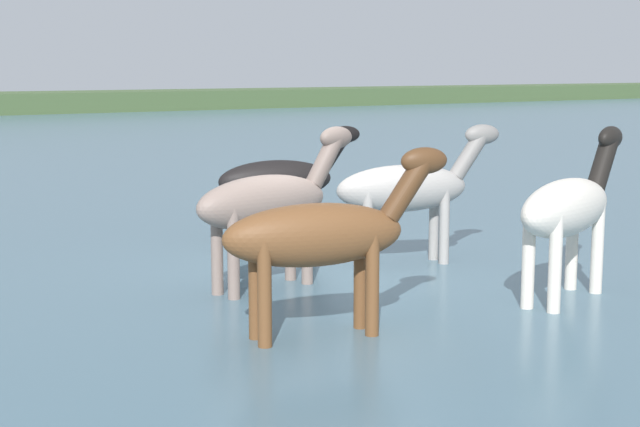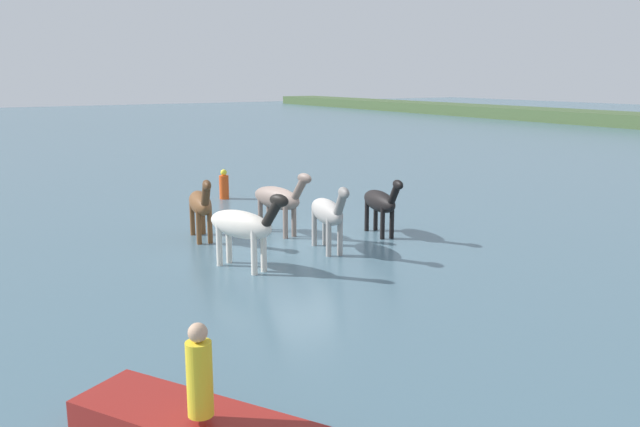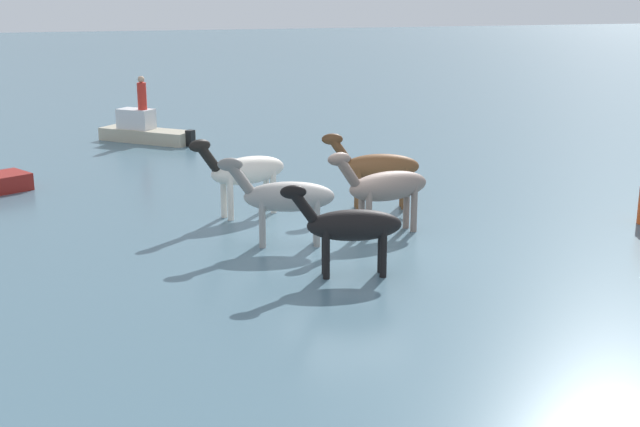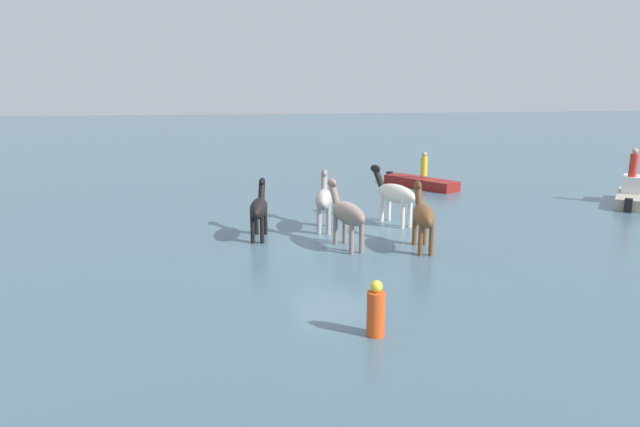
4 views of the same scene
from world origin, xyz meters
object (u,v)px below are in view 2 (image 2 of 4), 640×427
at_px(horse_lead, 201,204).
at_px(horse_gray_outer, 381,202).
at_px(horse_dark_mare, 243,225).
at_px(buoy_channel_marker, 224,186).
at_px(horse_rear_stallion, 279,199).
at_px(person_boatman_standing, 199,373).
at_px(horse_mid_herd, 328,212).

bearing_deg(horse_lead, horse_gray_outer, 76.36).
relative_size(horse_dark_mare, buoy_channel_marker, 2.24).
height_order(horse_rear_stallion, person_boatman_standing, horse_rear_stallion).
xyz_separation_m(horse_gray_outer, horse_mid_herd, (0.70, -2.28, 0.06)).
height_order(horse_gray_outer, person_boatman_standing, horse_gray_outer).
xyz_separation_m(horse_dark_mare, horse_lead, (-3.31, 0.23, -0.05)).
height_order(horse_dark_mare, horse_lead, horse_dark_mare).
distance_m(horse_rear_stallion, person_boatman_standing, 11.56).
relative_size(person_boatman_standing, buoy_channel_marker, 1.04).
bearing_deg(buoy_channel_marker, horse_rear_stallion, -8.79).
distance_m(horse_lead, person_boatman_standing, 11.10).
relative_size(horse_gray_outer, buoy_channel_marker, 2.06).
distance_m(horse_dark_mare, horse_lead, 3.32).
distance_m(horse_dark_mare, horse_mid_herd, 2.66).
bearing_deg(person_boatman_standing, horse_lead, 158.22).
relative_size(horse_gray_outer, horse_rear_stallion, 0.92).
bearing_deg(horse_rear_stallion, buoy_channel_marker, 160.62).
relative_size(horse_dark_mare, person_boatman_standing, 2.14).
bearing_deg(person_boatman_standing, buoy_channel_marker, 155.41).
bearing_deg(horse_rear_stallion, person_boatman_standing, -43.64).
xyz_separation_m(horse_lead, buoy_channel_marker, (-5.56, 3.14, -0.54)).
xyz_separation_m(horse_gray_outer, person_boatman_standing, (8.04, -8.81, 0.12)).
height_order(horse_mid_herd, person_boatman_standing, horse_mid_herd).
relative_size(horse_rear_stallion, person_boatman_standing, 2.14).
distance_m(horse_gray_outer, buoy_channel_marker, 7.99).
height_order(person_boatman_standing, buoy_channel_marker, person_boatman_standing).
height_order(horse_lead, person_boatman_standing, horse_lead).
bearing_deg(horse_dark_mare, horse_rear_stallion, 118.94).
bearing_deg(horse_gray_outer, horse_mid_herd, -61.35).
relative_size(horse_mid_herd, person_boatman_standing, 2.10).
bearing_deg(horse_gray_outer, horse_dark_mare, -66.57).
xyz_separation_m(horse_dark_mare, person_boatman_standing, (7.00, -3.89, 0.01)).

